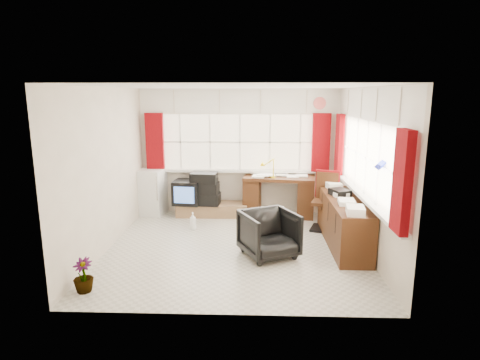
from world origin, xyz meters
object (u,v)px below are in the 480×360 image
(office_chair, at_px, (269,234))
(tv_bench, at_px, (212,209))
(desk, at_px, (279,193))
(crt_tv, at_px, (187,192))
(desk_lamp, at_px, (273,164))
(task_chair, at_px, (326,198))
(mini_fridge, at_px, (151,192))
(credenza, at_px, (343,221))
(radiator, at_px, (272,229))

(office_chair, relative_size, tv_bench, 0.55)
(desk, xyz_separation_m, tv_bench, (-1.34, -0.08, -0.32))
(tv_bench, xyz_separation_m, crt_tv, (-0.48, -0.06, 0.36))
(desk, relative_size, desk_lamp, 3.80)
(task_chair, distance_m, crt_tv, 2.70)
(task_chair, bearing_deg, office_chair, -128.56)
(task_chair, height_order, tv_bench, task_chair)
(desk_lamp, xyz_separation_m, mini_fridge, (-2.46, 0.17, -0.61))
(office_chair, distance_m, tv_bench, 2.32)
(office_chair, distance_m, crt_tv, 2.53)
(task_chair, height_order, credenza, task_chair)
(radiator, xyz_separation_m, mini_fridge, (-2.39, 1.62, 0.21))
(credenza, relative_size, crt_tv, 3.50)
(radiator, height_order, tv_bench, radiator)
(radiator, bearing_deg, tv_bench, 126.61)
(crt_tv, distance_m, mini_fridge, 0.78)
(task_chair, relative_size, radiator, 1.74)
(office_chair, xyz_separation_m, radiator, (0.08, 0.51, -0.10))
(radiator, bearing_deg, task_chair, 39.81)
(desk_lamp, bearing_deg, mini_fridge, 176.01)
(crt_tv, xyz_separation_m, mini_fridge, (-0.77, 0.14, -0.03))
(tv_bench, bearing_deg, crt_tv, -173.06)
(crt_tv, bearing_deg, mini_fridge, 169.74)
(radiator, xyz_separation_m, crt_tv, (-1.63, 1.48, 0.24))
(desk, relative_size, mini_fridge, 1.60)
(desk, distance_m, task_chair, 1.13)
(desk_lamp, xyz_separation_m, office_chair, (-0.14, -1.96, -0.72))
(crt_tv, bearing_deg, desk_lamp, -1.11)
(desk, relative_size, radiator, 2.41)
(tv_bench, relative_size, mini_fridge, 1.53)
(credenza, height_order, crt_tv, credenza)
(mini_fridge, bearing_deg, desk, 0.01)
(radiator, bearing_deg, desk, 83.06)
(office_chair, relative_size, mini_fridge, 0.83)
(tv_bench, xyz_separation_m, mini_fridge, (-1.25, 0.08, 0.33))
(task_chair, height_order, office_chair, task_chair)
(desk_lamp, distance_m, tv_bench, 1.53)
(office_chair, bearing_deg, desk, 56.88)
(desk, xyz_separation_m, mini_fridge, (-2.59, -0.00, 0.01))
(task_chair, bearing_deg, tv_bench, 161.61)
(credenza, xyz_separation_m, crt_tv, (-2.76, 1.46, 0.09))
(credenza, relative_size, mini_fridge, 2.18)
(mini_fridge, bearing_deg, crt_tv, -10.26)
(tv_bench, relative_size, crt_tv, 2.45)
(office_chair, bearing_deg, crt_tv, 102.08)
(desk_lamp, xyz_separation_m, crt_tv, (-1.69, 0.03, -0.58))
(radiator, relative_size, crt_tv, 1.06)
(office_chair, height_order, credenza, credenza)
(crt_tv, bearing_deg, task_chair, -13.96)
(desk, distance_m, office_chair, 2.15)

